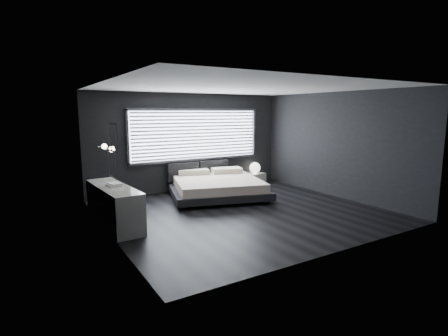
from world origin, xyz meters
TOP-DOWN VIEW (x-y plane):
  - room at (0.00, 0.00)m, footprint 6.04×6.00m
  - window at (0.20, 2.70)m, footprint 4.14×0.09m
  - headboard at (0.20, 2.64)m, footprint 1.96×0.16m
  - sconce_near at (-2.88, 0.05)m, footprint 0.18×0.11m
  - sconce_far at (-2.88, 0.65)m, footprint 0.18×0.11m
  - wall_art_upper at (-2.98, -0.55)m, footprint 0.01×0.48m
  - wall_art_lower at (-2.98, -0.30)m, footprint 0.01×0.48m
  - bed at (0.22, 1.59)m, footprint 3.01×2.93m
  - nightstand at (2.16, 2.50)m, footprint 0.60×0.51m
  - orb_lamp at (2.16, 2.51)m, footprint 0.35×0.35m
  - dresser at (-2.78, 0.55)m, footprint 0.70×2.05m
  - book_stack at (-2.75, 0.54)m, footprint 0.29×0.36m

SIDE VIEW (x-z plane):
  - nightstand at x=2.16m, z-range 0.00..0.33m
  - bed at x=0.22m, z-range -0.02..0.61m
  - dresser at x=-2.78m, z-range 0.00..0.81m
  - orb_lamp at x=2.16m, z-range 0.33..0.67m
  - headboard at x=0.20m, z-range 0.31..0.83m
  - book_stack at x=-2.75m, z-range 0.80..0.87m
  - wall_art_lower at x=-2.98m, z-range 1.14..1.62m
  - room at x=0.00m, z-range 0.00..2.80m
  - sconce_near at x=-2.88m, z-range 1.55..1.66m
  - sconce_far at x=-2.88m, z-range 1.55..1.66m
  - window at x=0.20m, z-range 0.85..2.37m
  - wall_art_upper at x=-2.98m, z-range 1.61..2.09m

